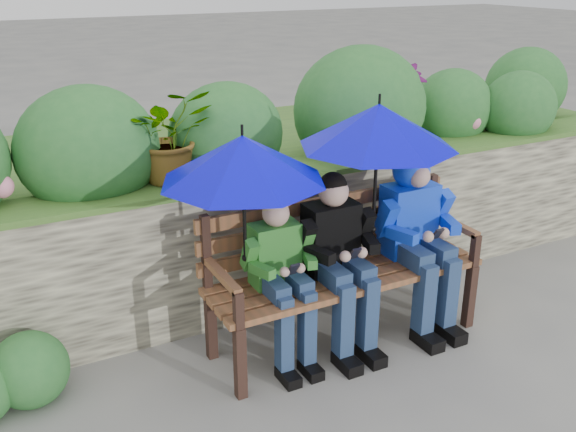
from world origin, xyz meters
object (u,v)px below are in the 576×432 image
park_bench (340,261)px  boy_middle (339,254)px  boy_right (417,226)px  boy_left (282,271)px  umbrella_left (243,159)px  umbrella_right (378,126)px

park_bench → boy_middle: size_ratio=1.58×
park_bench → boy_right: size_ratio=1.51×
park_bench → boy_middle: (-0.07, -0.09, 0.11)m
boy_left → boy_middle: boy_middle is taller
park_bench → umbrella_left: (-0.69, -0.03, 0.80)m
boy_right → boy_left: bearing=180.0°
boy_right → umbrella_right: umbrella_right is taller
park_bench → boy_left: bearing=-170.3°
boy_right → umbrella_left: 1.39m
boy_middle → umbrella_left: (-0.62, 0.06, 0.69)m
boy_left → boy_middle: bearing=-1.3°
boy_left → umbrella_left: bearing=168.0°
boy_left → park_bench: bearing=9.7°
umbrella_right → boy_right: bearing=-3.8°
boy_left → boy_right: bearing=-0.0°
boy_left → umbrella_left: (-0.22, 0.05, 0.73)m
umbrella_left → boy_right: bearing=-2.2°
umbrella_left → umbrella_right: size_ratio=0.98×
boy_middle → boy_left: bearing=178.7°
boy_left → umbrella_left: 0.76m
park_bench → umbrella_right: umbrella_right is taller
park_bench → boy_left: size_ratio=1.70×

